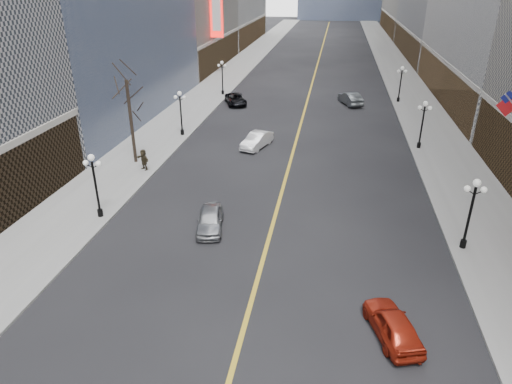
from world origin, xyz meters
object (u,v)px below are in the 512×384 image
at_px(streetlamp_east_2, 423,120).
at_px(car_sb_far, 350,98).
at_px(car_nb_near, 210,219).
at_px(streetlamp_east_1, 472,207).
at_px(streetlamp_east_3, 401,80).
at_px(streetlamp_west_2, 181,109).
at_px(car_sb_mid, 393,324).
at_px(car_nb_far, 236,99).
at_px(car_nb_mid, 257,140).
at_px(streetlamp_west_3, 222,74).
at_px(streetlamp_west_1, 95,179).

bearing_deg(streetlamp_east_2, car_sb_far, 111.44).
bearing_deg(car_nb_near, streetlamp_east_1, -10.08).
bearing_deg(streetlamp_east_3, streetlamp_east_2, -90.00).
bearing_deg(streetlamp_west_2, car_sb_mid, -54.77).
height_order(car_nb_near, car_nb_far, car_nb_near).
distance_m(streetlamp_east_2, car_nb_near, 24.16).
bearing_deg(car_nb_near, car_nb_mid, 77.93).
height_order(streetlamp_west_2, car_sb_far, streetlamp_west_2).
xyz_separation_m(streetlamp_west_2, car_nb_mid, (8.21, -2.12, -2.18)).
xyz_separation_m(streetlamp_east_3, streetlamp_west_3, (-23.60, 0.00, 0.00)).
relative_size(streetlamp_east_3, streetlamp_west_1, 1.00).
relative_size(streetlamp_east_2, car_sb_far, 0.94).
relative_size(streetlamp_east_2, car_sb_mid, 1.12).
bearing_deg(car_nb_mid, streetlamp_east_2, 25.57).
xyz_separation_m(streetlamp_east_1, streetlamp_east_2, (0.00, 18.00, 0.00)).
distance_m(streetlamp_east_3, car_sb_mid, 44.70).
bearing_deg(streetlamp_east_1, car_nb_mid, 134.11).
bearing_deg(car_sb_mid, car_nb_mid, -85.19).
distance_m(streetlamp_east_1, car_sb_mid, 9.98).
relative_size(streetlamp_west_2, car_sb_far, 0.94).
bearing_deg(streetlamp_west_1, car_sb_mid, -24.19).
bearing_deg(car_nb_far, car_nb_near, -102.60).
bearing_deg(streetlamp_west_3, car_nb_far, -58.42).
bearing_deg(streetlamp_east_3, streetlamp_west_3, 180.00).
distance_m(streetlamp_east_1, car_nb_mid, 22.22).
height_order(streetlamp_east_2, car_sb_far, streetlamp_east_2).
height_order(streetlamp_east_1, streetlamp_west_2, same).
height_order(streetlamp_east_1, car_nb_far, streetlamp_east_1).
bearing_deg(streetlamp_west_3, car_sb_far, -6.95).
relative_size(car_nb_mid, car_sb_far, 0.91).
distance_m(streetlamp_east_2, streetlamp_west_2, 23.60).
relative_size(streetlamp_west_1, car_sb_far, 0.94).
height_order(streetlamp_east_3, streetlamp_west_2, same).
bearing_deg(car_nb_mid, car_sb_far, 80.77).
height_order(car_nb_mid, car_sb_mid, car_nb_mid).
relative_size(streetlamp_east_2, streetlamp_west_1, 1.00).
height_order(streetlamp_east_2, car_nb_mid, streetlamp_east_2).
xyz_separation_m(car_nb_near, car_nb_far, (-5.01, 31.59, -0.01)).
height_order(streetlamp_west_3, car_nb_far, streetlamp_west_3).
relative_size(streetlamp_west_2, car_nb_mid, 1.03).
xyz_separation_m(streetlamp_east_3, streetlamp_west_1, (-23.60, -36.00, 0.00)).
relative_size(car_nb_near, car_nb_far, 0.83).
relative_size(car_nb_near, car_nb_mid, 0.93).
relative_size(streetlamp_east_2, car_nb_far, 0.92).
bearing_deg(streetlamp_east_1, car_sb_far, 100.43).
height_order(streetlamp_east_3, car_sb_mid, streetlamp_east_3).
height_order(streetlamp_east_1, car_nb_mid, streetlamp_east_1).
xyz_separation_m(streetlamp_west_1, streetlamp_west_2, (0.00, 18.00, 0.00)).
relative_size(streetlamp_west_3, car_sb_mid, 1.12).
distance_m(streetlamp_east_1, streetlamp_west_3, 43.05).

